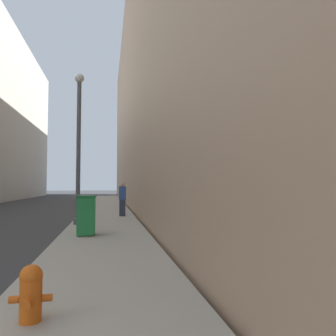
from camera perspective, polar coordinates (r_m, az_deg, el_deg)
sidewalk_right at (r=20.72m, az=-10.67°, el=-7.66°), size 2.98×60.00×0.14m
building_right_stone at (r=30.74m, az=4.25°, el=12.62°), size 12.00×60.00×20.06m
fire_hydrant at (r=4.58m, az=-22.78°, el=-19.25°), size 0.50×0.39×0.68m
trash_bin at (r=11.23m, az=-14.04°, el=-7.92°), size 0.58×0.69×1.30m
lamppost at (r=14.41m, az=-15.31°, el=4.25°), size 0.39×0.39×6.42m
pedestrian_on_sidewalk at (r=17.58m, az=-7.95°, el=-5.35°), size 0.37×0.24×1.81m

